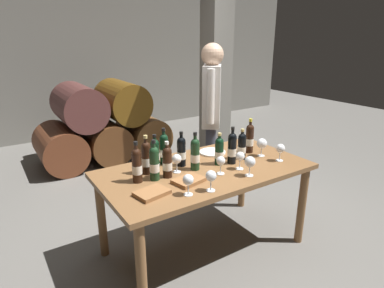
# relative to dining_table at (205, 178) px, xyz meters

# --- Properties ---
(ground_plane) EXTENTS (14.00, 14.00, 0.00)m
(ground_plane) POSITION_rel_dining_table_xyz_m (0.00, 0.00, -0.67)
(ground_plane) COLOR #66635E
(cellar_back_wall) EXTENTS (10.00, 0.24, 2.80)m
(cellar_back_wall) POSITION_rel_dining_table_xyz_m (0.00, 4.20, 0.73)
(cellar_back_wall) COLOR slate
(cellar_back_wall) RESTS_ON ground_plane
(barrel_stack) EXTENTS (1.86, 0.90, 1.15)m
(barrel_stack) POSITION_rel_dining_table_xyz_m (0.00, 2.60, -0.15)
(barrel_stack) COLOR brown
(barrel_stack) RESTS_ON ground_plane
(stone_pillar) EXTENTS (0.32, 0.32, 2.60)m
(stone_pillar) POSITION_rel_dining_table_xyz_m (1.30, 1.60, 0.63)
(stone_pillar) COLOR slate
(stone_pillar) RESTS_ON ground_plane
(dining_table) EXTENTS (1.70, 0.90, 0.76)m
(dining_table) POSITION_rel_dining_table_xyz_m (0.00, 0.00, 0.00)
(dining_table) COLOR brown
(dining_table) RESTS_ON ground_plane
(wine_bottle_0) EXTENTS (0.07, 0.07, 0.31)m
(wine_bottle_0) POSITION_rel_dining_table_xyz_m (-0.57, 0.06, 0.23)
(wine_bottle_0) COLOR black
(wine_bottle_0) RESTS_ON dining_table
(wine_bottle_1) EXTENTS (0.07, 0.07, 0.32)m
(wine_bottle_1) POSITION_rel_dining_table_xyz_m (0.56, 0.09, 0.23)
(wine_bottle_1) COLOR black
(wine_bottle_1) RESTS_ON dining_table
(wine_bottle_2) EXTENTS (0.07, 0.07, 0.27)m
(wine_bottle_2) POSITION_rel_dining_table_xyz_m (0.38, 0.00, 0.21)
(wine_bottle_2) COLOR black
(wine_bottle_2) RESTS_ON dining_table
(wine_bottle_3) EXTENTS (0.07, 0.07, 0.31)m
(wine_bottle_3) POSITION_rel_dining_table_xyz_m (-0.09, 0.02, 0.22)
(wine_bottle_3) COLOR #19381E
(wine_bottle_3) RESTS_ON dining_table
(wine_bottle_4) EXTENTS (0.07, 0.07, 0.31)m
(wine_bottle_4) POSITION_rel_dining_table_xyz_m (-0.23, 0.27, 0.22)
(wine_bottle_4) COLOR black
(wine_bottle_4) RESTS_ON dining_table
(wine_bottle_5) EXTENTS (0.07, 0.07, 0.28)m
(wine_bottle_5) POSITION_rel_dining_table_xyz_m (-0.34, 0.02, 0.21)
(wine_bottle_5) COLOR black
(wine_bottle_5) RESTS_ON dining_table
(wine_bottle_6) EXTENTS (0.07, 0.07, 0.29)m
(wine_bottle_6) POSITION_rel_dining_table_xyz_m (-0.14, 0.15, 0.22)
(wine_bottle_6) COLOR black
(wine_bottle_6) RESTS_ON dining_table
(wine_bottle_7) EXTENTS (0.07, 0.07, 0.32)m
(wine_bottle_7) POSITION_rel_dining_table_xyz_m (0.25, -0.03, 0.23)
(wine_bottle_7) COLOR black
(wine_bottle_7) RESTS_ON dining_table
(wine_bottle_8) EXTENTS (0.07, 0.07, 0.31)m
(wine_bottle_8) POSITION_rel_dining_table_xyz_m (-0.45, 0.16, 0.23)
(wine_bottle_8) COLOR black
(wine_bottle_8) RESTS_ON dining_table
(wine_bottle_9) EXTENTS (0.07, 0.07, 0.27)m
(wine_bottle_9) POSITION_rel_dining_table_xyz_m (0.14, 0.01, 0.21)
(wine_bottle_9) COLOR black
(wine_bottle_9) RESTS_ON dining_table
(wine_bottle_10) EXTENTS (0.07, 0.07, 0.27)m
(wine_bottle_10) POSITION_rel_dining_table_xyz_m (-0.32, 0.26, 0.21)
(wine_bottle_10) COLOR black
(wine_bottle_10) RESTS_ON dining_table
(wine_bottle_11) EXTENTS (0.07, 0.07, 0.31)m
(wine_bottle_11) POSITION_rel_dining_table_xyz_m (-0.45, 0.03, 0.23)
(wine_bottle_11) COLOR #19381E
(wine_bottle_11) RESTS_ON dining_table
(wine_glass_0) EXTENTS (0.07, 0.07, 0.15)m
(wine_glass_0) POSITION_rel_dining_table_xyz_m (0.22, -0.17, 0.20)
(wine_glass_0) COLOR white
(wine_glass_0) RESTS_ON dining_table
(wine_glass_1) EXTENTS (0.07, 0.07, 0.14)m
(wine_glass_1) POSITION_rel_dining_table_xyz_m (0.03, -0.16, 0.19)
(wine_glass_1) COLOR white
(wine_glass_1) RESTS_ON dining_table
(wine_glass_2) EXTENTS (0.08, 0.08, 0.16)m
(wine_glass_2) POSITION_rel_dining_table_xyz_m (0.19, -0.31, 0.20)
(wine_glass_2) COLOR white
(wine_glass_2) RESTS_ON dining_table
(wine_glass_3) EXTENTS (0.09, 0.09, 0.16)m
(wine_glass_3) POSITION_rel_dining_table_xyz_m (0.58, -0.05, 0.21)
(wine_glass_3) COLOR white
(wine_glass_3) RESTS_ON dining_table
(wine_glass_4) EXTENTS (0.08, 0.08, 0.15)m
(wine_glass_4) POSITION_rel_dining_table_xyz_m (-0.37, -0.32, 0.20)
(wine_glass_4) COLOR white
(wine_glass_4) RESTS_ON dining_table
(wine_glass_5) EXTENTS (0.08, 0.08, 0.15)m
(wine_glass_5) POSITION_rel_dining_table_xyz_m (-0.24, 0.05, 0.20)
(wine_glass_5) COLOR white
(wine_glass_5) RESTS_ON dining_table
(wine_glass_6) EXTENTS (0.08, 0.08, 0.15)m
(wine_glass_6) POSITION_rel_dining_table_xyz_m (0.63, -0.22, 0.20)
(wine_glass_6) COLOR white
(wine_glass_6) RESTS_ON dining_table
(wine_glass_7) EXTENTS (0.08, 0.08, 0.15)m
(wine_glass_7) POSITION_rel_dining_table_xyz_m (-0.21, -0.35, 0.20)
(wine_glass_7) COLOR white
(wine_glass_7) RESTS_ON dining_table
(tasting_notebook) EXTENTS (0.25, 0.20, 0.03)m
(tasting_notebook) POSITION_rel_dining_table_xyz_m (-0.26, -0.15, 0.11)
(tasting_notebook) COLOR #936038
(tasting_notebook) RESTS_ON dining_table
(leather_ledger) EXTENTS (0.25, 0.20, 0.03)m
(leather_ledger) POSITION_rel_dining_table_xyz_m (-0.57, -0.18, 0.11)
(leather_ledger) COLOR #936038
(leather_ledger) RESTS_ON dining_table
(serving_plate) EXTENTS (0.24, 0.24, 0.01)m
(serving_plate) POSITION_rel_dining_table_xyz_m (0.26, 0.26, 0.10)
(serving_plate) COLOR white
(serving_plate) RESTS_ON dining_table
(sommelier_presenting) EXTENTS (0.34, 0.40, 1.72)m
(sommelier_presenting) POSITION_rel_dining_table_xyz_m (0.60, 0.75, 0.37)
(sommelier_presenting) COLOR #383842
(sommelier_presenting) RESTS_ON ground_plane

